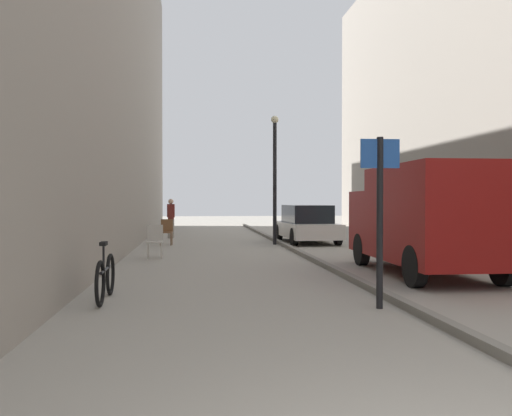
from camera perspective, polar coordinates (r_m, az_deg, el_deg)
ground_plane at (r=14.47m, az=-0.29°, el=-5.67°), size 80.00×80.00×0.00m
kerb_strip at (r=14.73m, az=5.86°, el=-5.33°), size 0.16×40.00×0.12m
pedestrian_main_foreground at (r=23.04m, az=-9.17°, el=-0.81°), size 0.33×0.23×1.70m
delivery_van at (r=12.21m, az=17.66°, el=-0.92°), size 2.08×5.03×2.38m
parked_car at (r=20.67m, az=5.50°, el=-1.73°), size 1.94×4.25×1.45m
street_sign_post at (r=8.20m, az=13.22°, el=0.13°), size 0.60×0.10×2.60m
lamp_post at (r=19.55m, az=2.04°, el=4.01°), size 0.28×0.28×4.76m
bicycle_leaning at (r=9.04m, az=-15.94°, el=-7.22°), size 0.10×1.77×0.98m
cafe_chair_near_window at (r=15.23m, az=-10.86°, el=-3.30°), size 0.45×0.45×0.94m
cafe_chair_by_doorway at (r=19.64m, az=-9.63°, el=-2.36°), size 0.47×0.47×0.94m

